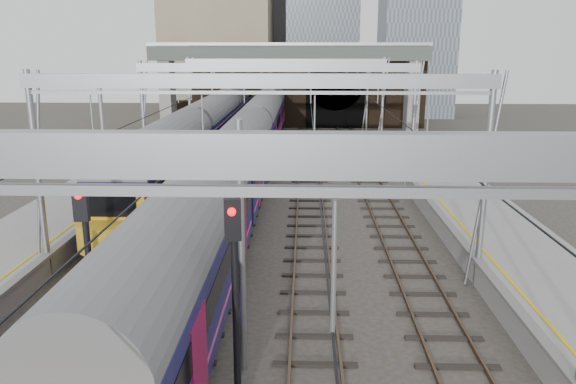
{
  "coord_description": "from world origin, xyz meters",
  "views": [
    {
      "loc": [
        1.66,
        -11.95,
        8.72
      ],
      "look_at": [
        0.92,
        12.61,
        2.4
      ],
      "focal_mm": 35.0,
      "sensor_mm": 36.0,
      "label": 1
    }
  ],
  "objects_px": {
    "train_main": "(254,138)",
    "signal_near_centre": "(235,282)",
    "train_second": "(212,125)",
    "signal_near_left": "(88,258)"
  },
  "relations": [
    {
      "from": "train_second",
      "to": "signal_near_centre",
      "type": "xyz_separation_m",
      "value": [
        6.04,
        -33.79,
        0.84
      ]
    },
    {
      "from": "train_main",
      "to": "train_second",
      "type": "xyz_separation_m",
      "value": [
        -4.0,
        6.27,
        0.04
      ]
    },
    {
      "from": "signal_near_centre",
      "to": "train_main",
      "type": "bearing_deg",
      "value": 84.31
    },
    {
      "from": "train_main",
      "to": "signal_near_centre",
      "type": "relative_size",
      "value": 11.98
    },
    {
      "from": "train_main",
      "to": "signal_near_left",
      "type": "xyz_separation_m",
      "value": [
        -2.06,
        -25.98,
        0.84
      ]
    },
    {
      "from": "train_second",
      "to": "signal_near_left",
      "type": "bearing_deg",
      "value": -86.56
    },
    {
      "from": "train_second",
      "to": "signal_near_left",
      "type": "height_order",
      "value": "signal_near_left"
    },
    {
      "from": "train_main",
      "to": "train_second",
      "type": "relative_size",
      "value": 1.3
    },
    {
      "from": "train_main",
      "to": "train_second",
      "type": "bearing_deg",
      "value": 122.53
    },
    {
      "from": "train_main",
      "to": "signal_near_centre",
      "type": "distance_m",
      "value": 27.61
    }
  ]
}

